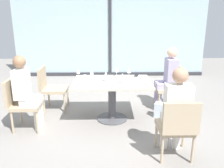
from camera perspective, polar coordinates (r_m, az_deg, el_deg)
ground_plane at (r=4.53m, az=0.02°, el=-8.27°), size 12.00×12.00×0.00m
window_wall_backdrop at (r=7.33m, az=-0.44°, el=11.28°), size 5.71×0.10×2.70m
dining_table_main at (r=4.32m, az=0.02°, el=-1.56°), size 1.38×0.91×0.73m
chair_far_right at (r=4.99m, az=14.11°, el=-0.27°), size 0.50×0.46×0.87m
chair_side_end at (r=4.28m, az=-20.81°, el=-3.77°), size 0.50×0.46×0.87m
chair_front_right at (r=3.29m, az=15.18°, el=-9.48°), size 0.46×0.50×0.87m
chair_far_left at (r=4.96m, az=-14.39°, el=-0.42°), size 0.50×0.46×0.87m
person_far_right at (r=4.91m, az=13.04°, el=1.99°), size 0.39×0.34×1.26m
person_side_end at (r=4.18m, az=-19.68°, el=-1.18°), size 0.39×0.34×1.26m
person_front_right at (r=3.30m, az=14.94°, el=-5.48°), size 0.34×0.39×1.26m
wine_glass_0 at (r=4.11m, az=2.52°, el=1.87°), size 0.07×0.07×0.18m
wine_glass_1 at (r=4.40m, az=-4.83°, el=2.85°), size 0.07×0.07×0.18m
wine_glass_2 at (r=4.23m, az=-1.49°, el=2.34°), size 0.07×0.07×0.18m
wine_glass_3 at (r=4.50m, az=-8.02°, el=3.04°), size 0.07×0.07×0.18m
wine_glass_4 at (r=4.56m, az=1.09°, el=3.41°), size 0.07×0.07×0.18m
wine_glass_5 at (r=4.51m, az=4.02°, el=3.22°), size 0.07×0.07×0.18m
coffee_cup at (r=4.37m, az=-6.46°, el=1.53°), size 0.08×0.08×0.09m
cell_phone_on_table at (r=4.66m, az=5.74°, el=1.99°), size 0.11×0.16×0.01m
handbag_0 at (r=4.63m, az=11.93°, el=-6.16°), size 0.34×0.27×0.28m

